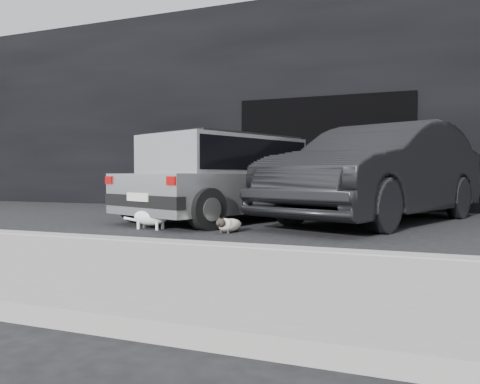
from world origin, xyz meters
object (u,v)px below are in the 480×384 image
(second_car, at_px, (380,173))
(cat_white, at_px, (153,216))
(cat_siamese, at_px, (228,225))
(silver_hatchback, at_px, (228,174))

(second_car, height_order, cat_white, second_car)
(second_car, distance_m, cat_siamese, 2.98)
(cat_siamese, bearing_deg, silver_hatchback, -57.76)
(cat_siamese, height_order, cat_white, cat_white)
(silver_hatchback, bearing_deg, second_car, 35.03)
(silver_hatchback, distance_m, cat_white, 1.88)
(silver_hatchback, bearing_deg, cat_siamese, -45.38)
(cat_white, bearing_deg, second_car, 132.04)
(silver_hatchback, xyz_separation_m, second_car, (2.51, 0.57, 0.03))
(second_car, distance_m, cat_white, 3.82)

